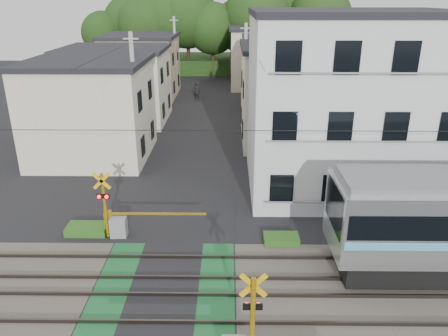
{
  "coord_description": "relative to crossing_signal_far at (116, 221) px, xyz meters",
  "views": [
    {
      "loc": [
        2.34,
        -13.19,
        9.89
      ],
      "look_at": [
        2.11,
        5.0,
        2.72
      ],
      "focal_mm": 35.0,
      "sensor_mm": 36.0,
      "label": 1
    }
  ],
  "objects": [
    {
      "name": "ground",
      "position": [
        2.59,
        -3.65,
        -0.71
      ],
      "size": [
        120.0,
        120.0,
        0.0
      ],
      "primitive_type": "plane",
      "color": "black"
    },
    {
      "name": "apartment_block",
      "position": [
        11.09,
        5.84,
        3.94
      ],
      "size": [
        10.2,
        8.36,
        9.3
      ],
      "color": "silver",
      "rests_on": "ground"
    },
    {
      "name": "utility_poles",
      "position": [
        1.53,
        19.35,
        3.37
      ],
      "size": [
        7.9,
        42.0,
        8.0
      ],
      "color": "#A5A5A0",
      "rests_on": "ground"
    },
    {
      "name": "catenary",
      "position": [
        8.59,
        -3.62,
        2.98
      ],
      "size": [
        60.0,
        5.04,
        7.0
      ],
      "color": "#2D2D33",
      "rests_on": "ground"
    },
    {
      "name": "weed_patches",
      "position": [
        4.34,
        -3.74,
        -0.53
      ],
      "size": [
        10.25,
        8.8,
        0.4
      ],
      "color": "#2D5E1E",
      "rests_on": "ground"
    },
    {
      "name": "houses_row",
      "position": [
        2.84,
        22.27,
        2.53
      ],
      "size": [
        22.07,
        31.35,
        6.8
      ],
      "color": "beige",
      "rests_on": "ground"
    },
    {
      "name": "track_bed",
      "position": [
        2.59,
        -3.65,
        -0.67
      ],
      "size": [
        120.0,
        120.0,
        0.14
      ],
      "color": "#47423A",
      "rests_on": "ground"
    },
    {
      "name": "crossing_signal_far",
      "position": [
        0.0,
        0.0,
        0.0
      ],
      "size": [
        4.74,
        0.65,
        3.09
      ],
      "color": "#F4B20C",
      "rests_on": "ground"
    },
    {
      "name": "pedestrian",
      "position": [
        1.61,
        27.07,
        0.23
      ],
      "size": [
        0.8,
        0.65,
        1.88
      ],
      "primitive_type": "imported",
      "rotation": [
        0.0,
        0.0,
        2.8
      ],
      "color": "black",
      "rests_on": "ground"
    },
    {
      "name": "tree_hill",
      "position": [
        3.38,
        43.57,
        5.22
      ],
      "size": [
        40.0,
        13.98,
        11.81
      ],
      "color": "#1F3C14",
      "rests_on": "ground"
    }
  ]
}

